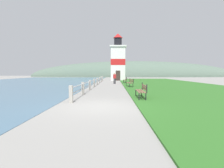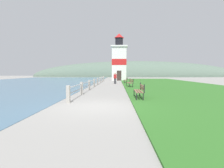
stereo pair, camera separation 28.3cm
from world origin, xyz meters
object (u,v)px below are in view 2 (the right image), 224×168
(park_bench_far, at_px, (126,80))
(person_strolling, at_px, (115,78))
(park_bench_near, at_px, (140,90))
(lighthouse, at_px, (119,61))
(park_bench_midway, at_px, (130,82))

(park_bench_far, distance_m, person_strolling, 2.50)
(park_bench_near, xyz_separation_m, park_bench_far, (-0.03, 16.05, -0.00))
(park_bench_near, bearing_deg, lighthouse, -86.35)
(person_strolling, bearing_deg, park_bench_far, -59.02)
(park_bench_far, bearing_deg, lighthouse, -83.56)
(park_bench_near, height_order, lighthouse, lighthouse)
(park_bench_near, relative_size, park_bench_midway, 1.03)
(park_bench_near, height_order, park_bench_midway, same)
(park_bench_near, distance_m, person_strolling, 14.29)
(park_bench_midway, bearing_deg, lighthouse, -93.32)
(lighthouse, bearing_deg, park_bench_far, -84.17)
(park_bench_midway, xyz_separation_m, person_strolling, (-1.72, 5.53, 0.32))
(lighthouse, xyz_separation_m, person_strolling, (-0.67, -11.34, -3.18))
(park_bench_midway, relative_size, lighthouse, 0.20)
(lighthouse, relative_size, person_strolling, 6.01)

